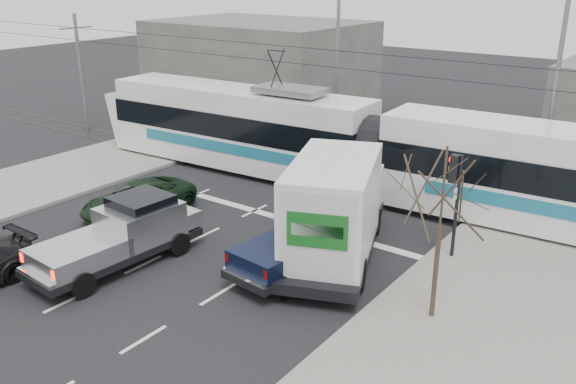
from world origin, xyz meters
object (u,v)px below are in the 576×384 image
Objects in this scene: box_truck at (336,209)px; green_car at (138,199)px; traffic_signal at (455,184)px; street_lamp_near at (551,82)px; bare_tree at (443,195)px; street_lamp_far at (334,54)px; tram at (378,150)px; navy_pickup at (305,238)px; silver_pickup at (124,233)px.

green_car is (-8.53, -1.27, -1.17)m from box_truck.
street_lamp_near reaches higher than traffic_signal.
street_lamp_near is at bearing 91.42° from bare_tree.
bare_tree reaches higher than box_truck.
street_lamp_near reaches higher than bare_tree.
green_car is (-1.06, -13.06, -4.45)m from street_lamp_far.
bare_tree is at bearing -88.58° from street_lamp_near.
street_lamp_far reaches higher than traffic_signal.
street_lamp_far is at bearing 138.28° from traffic_signal.
bare_tree reaches higher than traffic_signal.
bare_tree is 10.23m from tram.
navy_pickup is at bearing -112.24° from street_lamp_near.
traffic_signal is 6.44m from tram.
street_lamp_near is 17.31m from green_car.
street_lamp_near reaches higher than box_truck.
tram is 10.25m from green_car.
silver_pickup is 1.29× the size of green_car.
traffic_signal is 0.76× the size of green_car.
green_car is at bearing -94.62° from street_lamp_far.
traffic_signal is 14.47m from street_lamp_far.
street_lamp_far is (-11.79, 13.50, 1.32)m from bare_tree.
box_truck is at bearing -77.37° from tram.
traffic_signal is at bearing -41.72° from street_lamp_far.
traffic_signal is at bearing -96.41° from street_lamp_near.
street_lamp_near reaches higher than green_car.
street_lamp_near is at bearing 74.02° from navy_pickup.
bare_tree reaches higher than navy_pickup.
traffic_signal is at bearing 21.71° from green_car.
street_lamp_near is at bearing 46.19° from green_car.
silver_pickup is (-9.90, -2.68, -2.71)m from bare_tree.
traffic_signal is 12.42m from green_car.
traffic_signal reaches higher than navy_pickup.
street_lamp_near is 1.15× the size of box_truck.
box_truck is 1.48m from navy_pickup.
navy_pickup is at bearing -136.44° from traffic_signal.
silver_pickup is 4.31m from green_car.
street_lamp_far is 1.15× the size of box_truck.
tram is 5.48× the size of navy_pickup.
tram is at bearing 74.29° from silver_pickup.
box_truck is at bearing 13.32° from green_car.
box_truck is at bearing 41.97° from silver_pickup.
box_truck is 1.47× the size of navy_pickup.
bare_tree is 5.52m from navy_pickup.
navy_pickup is at bearing 35.84° from silver_pickup.
bare_tree is 11.58m from street_lamp_near.
box_truck is at bearing 158.32° from bare_tree.
street_lamp_far is at bearing 124.68° from navy_pickup.
green_car is at bearing -134.77° from tram.
street_lamp_far is 1.47× the size of silver_pickup.
traffic_signal is 0.59× the size of silver_pickup.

